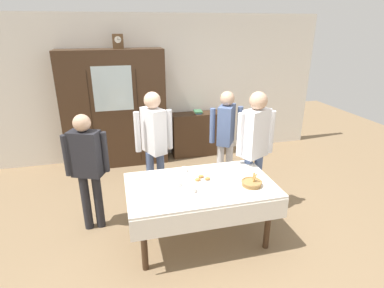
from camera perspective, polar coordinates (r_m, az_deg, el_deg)
ground_plane at (r=4.20m, az=0.70°, el=-15.28°), size 12.00×12.00×0.00m
back_wall at (r=6.08m, az=-5.77°, el=10.24°), size 6.40×0.10×2.70m
dining_table at (r=3.64m, az=1.70°, el=-9.05°), size 1.71×1.01×0.76m
wall_cabinet at (r=5.79m, az=-14.09°, el=6.20°), size 1.82×0.46×2.11m
mantel_clock at (r=5.62m, az=-13.56°, el=18.00°), size 0.18×0.11×0.24m
bookshelf_low at (r=6.22m, az=1.09°, el=1.87°), size 1.04×0.35×0.87m
book_stack at (r=6.09m, az=1.12°, el=5.98°), size 0.18×0.23×0.05m
tea_cup_mid_right at (r=3.44m, az=0.14°, el=-8.60°), size 0.13×0.13×0.06m
tea_cup_front_edge at (r=3.56m, az=-2.68°, el=-7.46°), size 0.13×0.13×0.06m
tea_cup_center at (r=3.89m, az=-1.38°, el=-4.82°), size 0.13×0.13×0.06m
bread_basket at (r=3.64m, az=10.99°, el=-7.07°), size 0.24×0.24×0.16m
pastry_plate at (r=3.69m, az=1.92°, el=-6.62°), size 0.28×0.28×0.05m
spoon_near_right at (r=3.97m, az=8.24°, el=-4.91°), size 0.12×0.02×0.01m
spoon_front_edge at (r=3.51m, az=7.74°, el=-8.57°), size 0.12×0.02×0.01m
spoon_far_left at (r=3.90m, az=5.92°, el=-5.23°), size 0.12×0.02×0.01m
person_behind_table_right at (r=4.28m, az=-7.05°, el=0.96°), size 0.52×0.41×1.68m
person_by_cabinet at (r=3.97m, az=-18.85°, el=-3.30°), size 0.52×0.33×1.54m
person_behind_table_left at (r=4.14m, az=11.61°, el=0.42°), size 0.52×0.34×1.72m
person_near_right_end at (r=4.73m, az=6.30°, el=2.21°), size 0.52×0.41×1.59m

